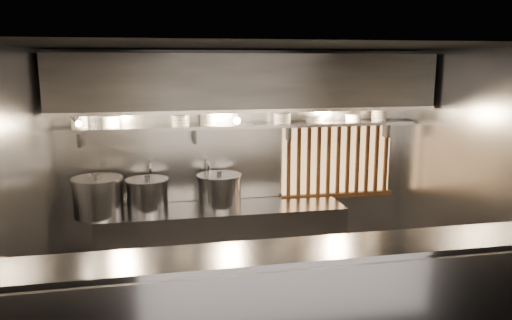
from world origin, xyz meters
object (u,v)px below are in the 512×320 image
object	(u,v)px
stock_pot_left	(98,197)
stock_pot_mid	(148,195)
stock_pot_right	(219,191)
pendant_bulb	(237,121)
heat_lamp	(76,118)

from	to	relation	value
stock_pot_left	stock_pot_mid	size ratio (longest dim) A/B	1.11
stock_pot_mid	stock_pot_right	bearing A→B (deg)	-0.25
stock_pot_mid	pendant_bulb	bearing A→B (deg)	1.70
stock_pot_mid	stock_pot_right	world-z (taller)	stock_pot_right
heat_lamp	stock_pot_mid	world-z (taller)	heat_lamp
stock_pot_right	pendant_bulb	bearing A→B (deg)	9.01
stock_pot_mid	stock_pot_left	bearing A→B (deg)	-172.68
heat_lamp	pendant_bulb	size ratio (longest dim) A/B	1.87
stock_pot_left	stock_pot_mid	bearing A→B (deg)	7.32
pendant_bulb	stock_pot_left	distance (m)	1.85
heat_lamp	stock_pot_right	distance (m)	1.87
heat_lamp	stock_pot_left	distance (m)	0.98
pendant_bulb	stock_pot_left	xyz separation A→B (m)	(-1.65, -0.10, -0.83)
pendant_bulb	stock_pot_right	bearing A→B (deg)	-170.99
stock_pot_left	stock_pot_right	world-z (taller)	stock_pot_left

